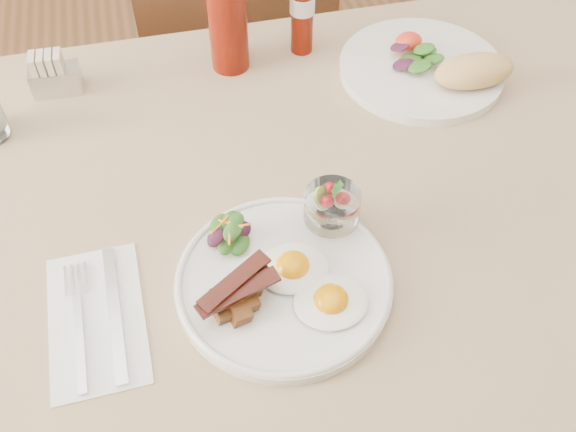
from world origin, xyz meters
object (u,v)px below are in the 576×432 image
chair_far (235,54)px  sugar_caddy (54,76)px  table (305,228)px  second_plate (433,68)px  hot_sauce_bottle (302,14)px  ketchup_bottle (227,20)px  fruit_cup (332,206)px  main_plate (284,282)px

chair_far → sugar_caddy: (-0.35, -0.35, 0.26)m
table → second_plate: (0.28, 0.21, 0.11)m
table → hot_sauce_bottle: size_ratio=8.70×
table → sugar_caddy: size_ratio=16.31×
ketchup_bottle → sugar_caddy: bearing=-179.7°
fruit_cup → second_plate: fruit_cup is taller
fruit_cup → second_plate: 0.40m
fruit_cup → hot_sauce_bottle: hot_sauce_bottle is taller
main_plate → second_plate: size_ratio=0.99×
chair_far → hot_sauce_bottle: 0.45m
fruit_cup → ketchup_bottle: ketchup_bottle is taller
fruit_cup → hot_sauce_bottle: bearing=81.1°
chair_far → hot_sauce_bottle: (0.08, -0.33, 0.30)m
fruit_cup → chair_far: bearing=90.8°
ketchup_bottle → fruit_cup: bearing=-80.8°
second_plate → hot_sauce_bottle: hot_sauce_bottle is taller
hot_sauce_bottle → ketchup_bottle: bearing=-173.4°
fruit_cup → sugar_caddy: size_ratio=0.93×
main_plate → hot_sauce_bottle: 0.52m
chair_far → second_plate: size_ratio=3.27×
fruit_cup → sugar_caddy: 0.55m
main_plate → ketchup_bottle: size_ratio=1.43×
chair_far → ketchup_bottle: ketchup_bottle is taller
second_plate → fruit_cup: bearing=-132.2°
main_plate → second_plate: bearing=46.2°
table → hot_sauce_bottle: 0.38m
chair_far → hot_sauce_bottle: size_ratio=6.09×
chair_far → hot_sauce_bottle: chair_far is taller
table → ketchup_bottle: (-0.06, 0.32, 0.18)m
fruit_cup → hot_sauce_bottle: size_ratio=0.50×
ketchup_bottle → sugar_caddy: 0.30m
table → chair_far: 0.68m
fruit_cup → second_plate: size_ratio=0.27×
hot_sauce_bottle → second_plate: bearing=-32.7°
chair_far → sugar_caddy: bearing=-135.6°
main_plate → hot_sauce_bottle: (0.15, 0.49, 0.07)m
table → chair_far: bearing=90.0°
ketchup_bottle → chair_far: bearing=80.9°
table → second_plate: 0.36m
main_plate → fruit_cup: size_ratio=3.69×
second_plate → hot_sauce_bottle: bearing=147.3°
ketchup_bottle → second_plate: bearing=-18.8°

